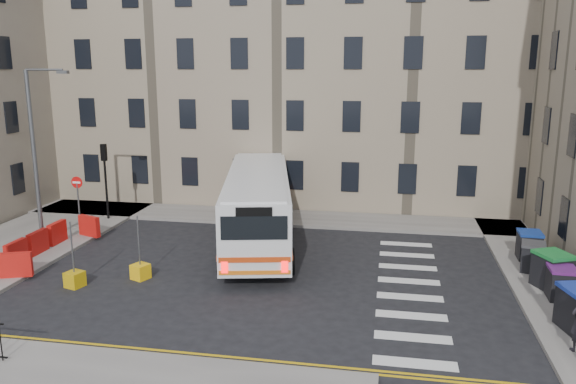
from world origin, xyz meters
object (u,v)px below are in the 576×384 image
(wheelie_bin_c, at_px, (552,270))
(streetlamp, at_px, (34,155))
(wheelie_bin_b, at_px, (561,283))
(wheelie_bin_e, at_px, (529,245))
(wheelie_bin_d, at_px, (533,257))
(bollard_yellow, at_px, (140,272))
(bollard_chevron, at_px, (75,279))
(bus, at_px, (258,203))

(wheelie_bin_c, bearing_deg, streetlamp, 150.91)
(streetlamp, relative_size, wheelie_bin_b, 6.96)
(streetlamp, height_order, wheelie_bin_e, streetlamp)
(wheelie_bin_c, bearing_deg, wheelie_bin_d, 73.87)
(streetlamp, xyz_separation_m, bollard_yellow, (6.46, -3.25, -4.04))
(bollard_yellow, bearing_deg, streetlamp, 153.29)
(streetlamp, xyz_separation_m, wheelie_bin_c, (22.22, -1.69, -3.49))
(wheelie_bin_c, relative_size, bollard_yellow, 2.64)
(wheelie_bin_b, xyz_separation_m, wheelie_bin_d, (-0.33, 2.83, -0.00))
(streetlamp, height_order, wheelie_bin_b, streetlamp)
(streetlamp, distance_m, wheelie_bin_e, 22.48)
(wheelie_bin_e, distance_m, bollard_chevron, 18.82)
(wheelie_bin_c, relative_size, wheelie_bin_e, 1.30)
(wheelie_bin_d, height_order, bollard_chevron, wheelie_bin_d)
(bollard_yellow, bearing_deg, bus, 57.36)
(streetlamp, relative_size, wheelie_bin_d, 6.60)
(wheelie_bin_c, height_order, bollard_chevron, wheelie_bin_c)
(bollard_yellow, bearing_deg, wheelie_bin_e, 17.25)
(wheelie_bin_b, distance_m, wheelie_bin_c, 1.03)
(wheelie_bin_e, bearing_deg, bus, 178.72)
(streetlamp, height_order, bollard_yellow, streetlamp)
(bus, distance_m, wheelie_bin_c, 12.90)
(streetlamp, distance_m, bollard_yellow, 8.28)
(bollard_chevron, bearing_deg, wheelie_bin_b, 5.66)
(wheelie_bin_c, distance_m, wheelie_bin_e, 3.31)
(wheelie_bin_e, bearing_deg, bollard_yellow, -161.05)
(wheelie_bin_d, distance_m, wheelie_bin_e, 1.50)
(streetlamp, relative_size, bollard_chevron, 13.57)
(wheelie_bin_d, relative_size, wheelie_bin_e, 1.01)
(wheelie_bin_b, relative_size, wheelie_bin_e, 0.96)
(wheelie_bin_b, height_order, wheelie_bin_d, wheelie_bin_b)
(bus, height_order, bollard_chevron, bus)
(wheelie_bin_c, bearing_deg, bollard_yellow, 160.92)
(wheelie_bin_e, height_order, bollard_yellow, wheelie_bin_e)
(bollard_yellow, xyz_separation_m, bollard_chevron, (-2.13, -1.24, 0.00))
(wheelie_bin_b, height_order, bollard_yellow, wheelie_bin_b)
(streetlamp, xyz_separation_m, wheelie_bin_e, (22.14, 1.62, -3.57))
(wheelie_bin_c, xyz_separation_m, bollard_yellow, (-15.76, -1.56, -0.54))
(wheelie_bin_c, distance_m, bollard_yellow, 15.85)
(bollard_chevron, bearing_deg, wheelie_bin_d, 14.68)
(bollard_yellow, bearing_deg, wheelie_bin_b, 1.97)
(wheelie_bin_c, height_order, bollard_yellow, wheelie_bin_c)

